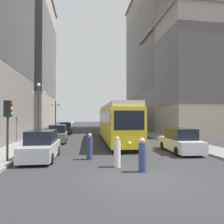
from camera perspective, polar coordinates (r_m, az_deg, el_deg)
name	(u,v)px	position (r m, az deg, el deg)	size (l,w,h in m)	color
ground_plane	(138,179)	(9.57, 7.10, -17.69)	(200.00, 200.00, 0.00)	#303033
sidewalk_left	(59,128)	(49.21, -14.28, -4.27)	(2.78, 120.00, 0.15)	gray
sidewalk_right	(125,128)	(49.95, 3.51, -4.26)	(2.78, 120.00, 0.15)	gray
streetcar	(116,122)	(22.21, 1.02, -2.82)	(3.03, 15.00, 3.89)	black
transit_bus	(123,121)	(38.18, 2.97, -2.39)	(2.80, 12.63, 3.45)	black
parked_car_left_near	(66,129)	(33.15, -12.58, -4.44)	(1.92, 4.33, 1.82)	black
parked_car_left_mid	(58,134)	(22.96, -14.58, -5.86)	(2.00, 5.00, 1.82)	black
parked_car_right_far	(180,141)	(16.80, 18.10, -7.56)	(2.09, 4.96, 1.82)	black
parked_car_left_far	(41,146)	(14.10, -18.74, -8.79)	(1.96, 4.62, 1.82)	black
pedestrian_crossing_near	(117,153)	(11.41, 1.41, -11.08)	(0.37, 0.37, 1.64)	beige
pedestrian_crossing_far	(142,156)	(10.54, 8.29, -11.83)	(0.37, 0.37, 1.66)	navy
pedestrian_on_sidewalk	(90,147)	(13.40, -6.12, -9.56)	(0.37, 0.37, 1.66)	navy
traffic_light_near_left	(8,115)	(13.44, -26.52, -0.62)	(0.47, 0.36, 3.48)	#232328
lamp_post_left_near	(38,103)	(22.71, -19.45, 2.23)	(1.41, 0.36, 6.01)	#333338
lamp_post_left_far	(56,110)	(36.30, -15.18, 0.42)	(1.41, 0.36, 5.46)	#333338
building_left_corner	(12,58)	(48.40, -25.57, 13.06)	(15.67, 18.90, 28.26)	#A89E8E
building_right_corner	(172,58)	(48.50, 16.16, 14.00)	(16.34, 22.14, 29.91)	gray
building_right_midblock	(198,78)	(37.28, 22.34, 8.52)	(15.06, 16.90, 17.48)	#A89E8E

